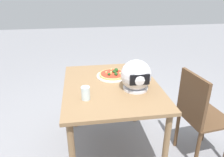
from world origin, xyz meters
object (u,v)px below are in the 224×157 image
(dining_table, at_px, (111,94))
(pizza, at_px, (113,74))
(drinking_glass, at_px, (86,93))
(motorcycle_helmet, at_px, (136,76))
(chair_side, at_px, (198,113))

(dining_table, height_order, pizza, pizza)
(pizza, bearing_deg, dining_table, 77.23)
(drinking_glass, bearing_deg, dining_table, -135.78)
(pizza, relative_size, motorcycle_helmet, 1.01)
(chair_side, bearing_deg, drinking_glass, 2.19)
(pizza, distance_m, chair_side, 0.89)
(dining_table, height_order, motorcycle_helmet, motorcycle_helmet)
(dining_table, xyz_separation_m, drinking_glass, (0.24, 0.24, 0.15))
(dining_table, relative_size, chair_side, 1.20)
(motorcycle_helmet, bearing_deg, chair_side, 172.31)
(pizza, relative_size, drinking_glass, 2.46)
(pizza, xyz_separation_m, motorcycle_helmet, (-0.15, 0.31, 0.10))
(motorcycle_helmet, distance_m, chair_side, 0.71)
(drinking_glass, height_order, chair_side, chair_side)
(pizza, bearing_deg, drinking_glass, 56.29)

